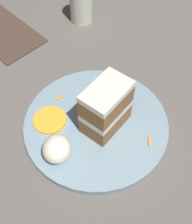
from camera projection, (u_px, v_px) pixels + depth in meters
The scene contains 9 objects.
ground_plane at pixel (99, 141), 0.65m from camera, with size 6.00×6.00×0.00m, color #4C4742.
dining_table at pixel (99, 139), 0.64m from camera, with size 1.36×1.13×0.02m, color #56514C.
plate at pixel (96, 125), 0.64m from camera, with size 0.29×0.29×0.01m, color gray.
cake_slice at pixel (106, 108), 0.59m from camera, with size 0.11×0.10×0.11m.
cream_dollop at pixel (57, 149), 0.57m from camera, with size 0.06×0.05×0.05m, color silver.
orange_garnish at pixel (50, 120), 0.64m from camera, with size 0.07×0.07×0.00m, color orange.
carrot_shreds_scatter at pixel (103, 111), 0.65m from camera, with size 0.14×0.20×0.00m.
drinking_glass at pixel (81, 6), 0.82m from camera, with size 0.06×0.06×0.10m.
menu_card at pixel (1, 31), 0.82m from camera, with size 0.13×0.23×0.00m, color #423328.
Camera 1 is at (0.33, 0.02, 0.56)m, focal length 50.00 mm.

